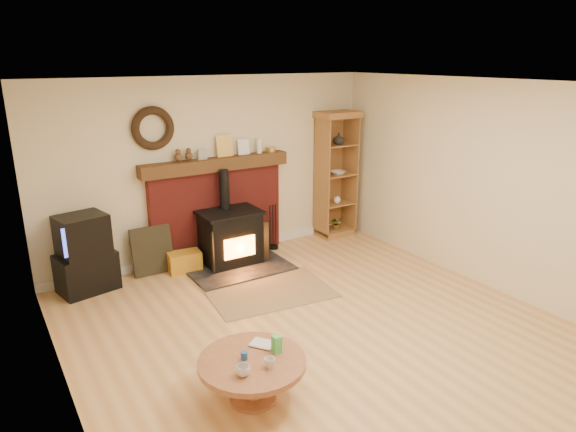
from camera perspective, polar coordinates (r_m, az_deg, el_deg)
ground at (r=5.66m, az=4.07°, el=-12.92°), size 5.50×5.50×0.00m
room_shell at (r=5.08m, az=3.69°, el=4.45°), size 5.02×5.52×2.61m
chimney_breast at (r=7.49m, az=-7.87°, el=1.33°), size 2.20×0.22×1.78m
wood_stove at (r=7.29m, az=-6.32°, el=-2.51°), size 1.40×1.00×1.34m
area_rug at (r=6.55m, az=-2.06°, el=-8.36°), size 1.62×1.20×0.01m
tv_unit at (r=6.89m, az=-21.64°, el=-4.07°), size 0.76×0.60×1.00m
curio_cabinet at (r=8.36m, az=5.23°, el=4.61°), size 0.65×0.47×2.03m
firelog_box at (r=7.24m, az=-11.42°, el=-4.98°), size 0.47×0.32×0.28m
leaning_painting at (r=7.19m, az=-14.84°, el=-3.73°), size 0.55×0.15×0.66m
fire_tools at (r=7.92m, az=-1.66°, el=-2.71°), size 0.16×0.16×0.70m
coffee_table at (r=4.55m, az=-3.96°, el=-16.42°), size 0.93×0.93×0.56m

